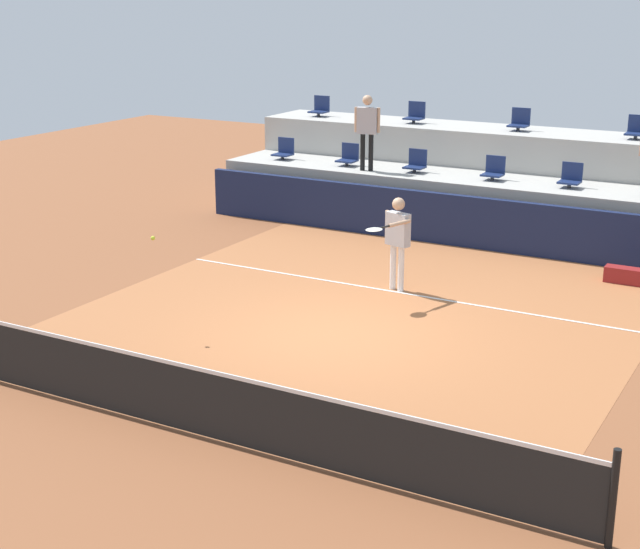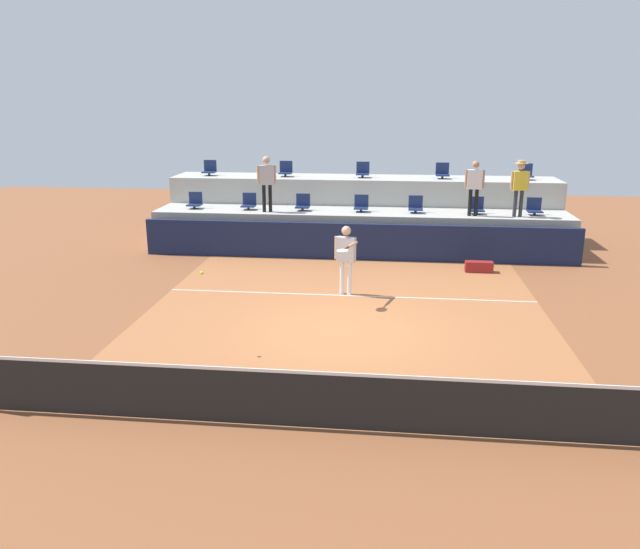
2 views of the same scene
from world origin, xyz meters
The scene contains 20 objects.
ground_plane centered at (0.00, 0.00, 0.00)m, with size 40.00×40.00×0.00m, color brown.
court_inner_paint centered at (0.00, 1.00, 0.00)m, with size 9.00×10.00×0.01m, color #A36038.
court_service_line centered at (0.00, 2.40, 0.01)m, with size 9.00×0.06×0.00m, color silver.
tennis_net centered at (0.00, -4.00, 0.50)m, with size 10.48×0.08×1.07m.
sponsor_backboard centered at (0.00, 6.00, 0.55)m, with size 13.00×0.16×1.10m, color #141E42.
seating_tier_lower centered at (0.00, 7.30, 0.62)m, with size 13.00×1.80×1.25m, color #ADAAA3.
seating_tier_upper centered at (0.00, 9.10, 1.05)m, with size 13.00×1.80×2.10m, color #ADAAA3.
stadium_chair_lower_far_left centered at (-5.33, 7.23, 1.46)m, with size 0.44×0.40×0.52m.
stadium_chair_lower_left centered at (-3.55, 7.23, 1.46)m, with size 0.44×0.40×0.52m.
stadium_chair_lower_mid_left centered at (-1.81, 7.23, 1.46)m, with size 0.44×0.40×0.52m.
stadium_chair_lower_center centered at (0.05, 7.23, 1.46)m, with size 0.44×0.40×0.52m.
stadium_chair_lower_mid_right centered at (1.74, 7.23, 1.46)m, with size 0.44×0.40×0.52m.
stadium_chair_upper_far_left centered at (-5.32, 9.03, 2.31)m, with size 0.44×0.40×0.52m.
stadium_chair_upper_left centered at (-2.64, 9.03, 2.31)m, with size 0.44×0.40×0.52m.
stadium_chair_upper_center centered at (0.00, 9.03, 2.31)m, with size 0.44×0.40×0.52m.
stadium_chair_upper_right centered at (2.66, 9.03, 2.31)m, with size 0.44×0.40×0.52m.
tennis_player centered at (-0.09, 2.49, 1.06)m, with size 0.58×1.30×1.72m.
spectator_in_white centered at (-2.88, 6.85, 2.29)m, with size 0.60×0.29×1.72m.
tennis_ball centered at (-2.49, -1.37, 1.57)m, with size 0.07×0.07×0.07m.
equipment_bag centered at (3.46, 4.99, 0.15)m, with size 0.76×0.28×0.30m, color maroon.
Camera 1 is at (6.67, -12.46, 5.28)m, focal length 52.93 mm.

